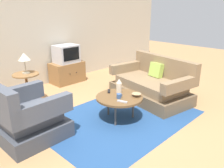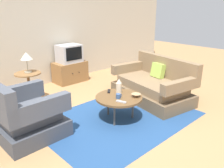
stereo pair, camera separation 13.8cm
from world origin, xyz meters
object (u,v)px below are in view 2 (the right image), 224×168
object	(u,v)px
table_lamp	(26,57)
tv_remote_dark	(109,91)
mug	(118,96)
side_table	(29,81)
television	(69,53)
vase	(119,86)
tv_remote_silver	(121,102)
armchair	(25,117)
tv_stand	(70,72)
bowl	(136,95)
couch	(153,86)
coffee_table	(119,98)

from	to	relation	value
table_lamp	tv_remote_dark	distance (m)	1.76
mug	side_table	bearing A→B (deg)	111.28
television	vase	xyz separation A→B (m)	(-0.43, -2.15, -0.19)
television	tv_remote_silver	distance (m)	2.58
armchair	television	world-z (taller)	television
tv_remote_dark	mug	bearing A→B (deg)	29.85
table_lamp	tv_remote_dark	xyz separation A→B (m)	(0.77, -1.50, -0.49)
television	tv_remote_dark	bearing A→B (deg)	-104.38
table_lamp	television	bearing A→B (deg)	20.89
armchair	tv_stand	size ratio (longest dim) A/B	1.18
side_table	tv_remote_silver	bearing A→B (deg)	-72.49
armchair	television	xyz separation A→B (m)	(1.93, 1.72, 0.41)
tv_stand	mug	distance (m)	2.41
tv_stand	tv_remote_dark	size ratio (longest dim) A/B	5.27
bowl	couch	bearing A→B (deg)	19.89
armchair	tv_remote_silver	bearing A→B (deg)	57.52
television	table_lamp	size ratio (longest dim) A/B	1.38
mug	bowl	world-z (taller)	mug
couch	tv_remote_dark	world-z (taller)	couch
vase	tv_remote_dark	bearing A→B (deg)	116.19
tv_remote_dark	television	bearing A→B (deg)	-148.92
tv_remote_dark	tv_remote_silver	bearing A→B (deg)	24.98
vase	tv_stand	bearing A→B (deg)	78.78
table_lamp	side_table	bearing A→B (deg)	-139.94
coffee_table	tv_remote_silver	size ratio (longest dim) A/B	4.65
armchair	table_lamp	xyz separation A→B (m)	(0.64, 1.23, 0.60)
tv_stand	vase	world-z (taller)	vase
couch	vase	distance (m)	1.06
television	table_lamp	bearing A→B (deg)	-159.11
tv_stand	bowl	size ratio (longest dim) A/B	5.00
vase	tv_remote_dark	distance (m)	0.22
table_lamp	bowl	xyz separation A→B (m)	(0.94, -1.98, -0.48)
coffee_table	table_lamp	distance (m)	2.00
tv_remote_silver	television	bearing A→B (deg)	146.57
side_table	mug	distance (m)	1.94
side_table	armchair	bearing A→B (deg)	-117.12
television	tv_remote_dark	world-z (taller)	television
television	tv_remote_dark	size ratio (longest dim) A/B	3.70
coffee_table	side_table	distance (m)	1.92
tv_remote_silver	table_lamp	bearing A→B (deg)	178.97
mug	television	bearing A→B (deg)	75.44
tv_stand	tv_remote_silver	size ratio (longest dim) A/B	4.70
couch	tv_remote_dark	distance (m)	1.13
coffee_table	tv_stand	size ratio (longest dim) A/B	0.99
table_lamp	mug	distance (m)	2.00
television	tv_remote_silver	size ratio (longest dim) A/B	3.30
vase	bowl	xyz separation A→B (m)	(0.08, -0.32, -0.10)
coffee_table	table_lamp	xyz separation A→B (m)	(-0.74, 1.78, 0.53)
couch	tv_stand	xyz separation A→B (m)	(-0.60, 2.14, -0.03)
side_table	tv_stand	bearing A→B (deg)	21.59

